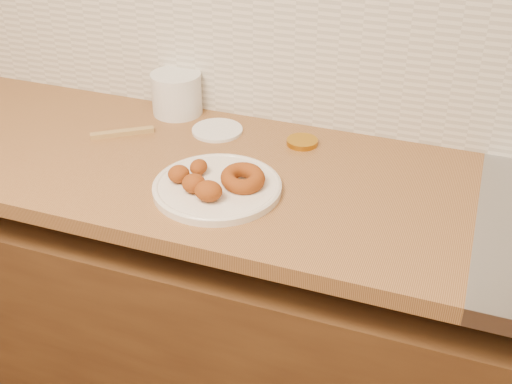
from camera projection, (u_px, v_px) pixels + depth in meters
The scene contains 10 objects.
base_cabinet at pixel (256, 333), 1.78m from camera, with size 3.60×0.60×0.77m, color #573619.
butcher_block at pixel (26, 138), 1.70m from camera, with size 2.30×0.62×0.04m, color #9A693D.
backsplash at pixel (297, 11), 1.58m from camera, with size 3.60×0.02×0.60m, color silver.
donut_plate at pixel (217, 188), 1.43m from camera, with size 0.29×0.29×0.02m, color silver.
ring_donut at pixel (243, 178), 1.42m from camera, with size 0.10×0.10×0.03m, color brown.
fried_dough_chunks at pixel (196, 181), 1.40m from camera, with size 0.16×0.15×0.04m.
plastic_tub at pixel (177, 93), 1.76m from camera, with size 0.14×0.14×0.11m, color silver.
tub_lid at pixel (217, 130), 1.69m from camera, with size 0.13×0.13×0.01m, color white.
brass_jar_lid at pixel (302, 142), 1.62m from camera, with size 0.08×0.08×0.01m, color #B6801A.
wooden_utensil at pixel (122, 133), 1.67m from camera, with size 0.16×0.02×0.01m, color #A48247.
Camera 1 is at (0.45, 0.47, 1.66)m, focal length 45.00 mm.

